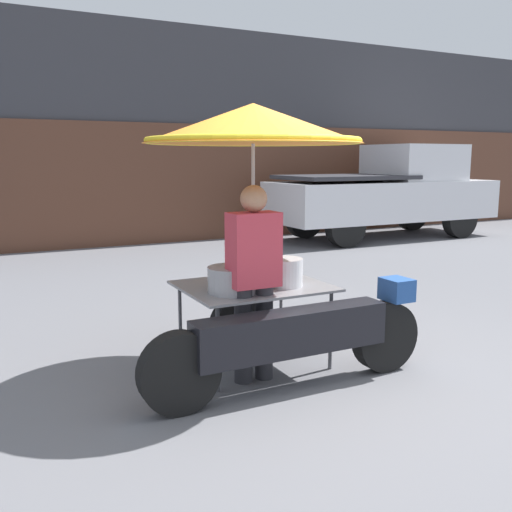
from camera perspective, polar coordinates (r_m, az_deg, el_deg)
name	(u,v)px	position (r m, az deg, el deg)	size (l,w,h in m)	color
ground_plane	(340,378)	(4.64, 8.43, -11.97)	(36.00, 36.00, 0.00)	slate
shopfront_building	(97,136)	(12.44, -15.64, 11.46)	(28.00, 2.06, 4.34)	#38383D
vendor_motorcycle_cart	(259,171)	(4.52, 0.29, 8.45)	(2.32, 1.75, 2.14)	black
vendor_person	(254,274)	(4.32, -0.23, -1.84)	(0.38, 0.22, 1.52)	#2D2D33
pickup_truck	(388,193)	(12.71, 13.08, 6.19)	(5.05, 1.77, 2.00)	black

